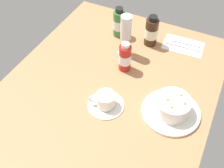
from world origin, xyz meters
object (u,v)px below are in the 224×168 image
porridge_bowl (172,107)px  coffee_cup (106,101)px  sauce_bottle_green (119,23)px  sauce_bottle_red (125,58)px  cutlery_setting (182,45)px  sauce_bottle_brown (151,32)px  wine_glass (126,30)px

porridge_bowl → coffee_cup: bearing=107.9°
coffee_cup → sauce_bottle_green: 44.92cm
coffee_cup → sauce_bottle_green: (42.40, 14.26, 4.14)cm
porridge_bowl → sauce_bottle_red: sauce_bottle_red is taller
cutlery_setting → porridge_bowl: bearing=-170.1°
cutlery_setting → sauce_bottle_red: size_ratio=1.39×
porridge_bowl → sauce_bottle_brown: (35.18, 21.57, 3.32)cm
wine_glass → sauce_bottle_red: wine_glass is taller
wine_glass → sauce_bottle_brown: (11.57, -7.98, -6.26)cm
porridge_bowl → cutlery_setting: porridge_bowl is taller
wine_glass → cutlery_setting: bearing=-53.1°
wine_glass → sauce_bottle_brown: wine_glass is taller
sauce_bottle_brown → sauce_bottle_red: (-20.97, 3.95, -0.54)cm
wine_glass → sauce_bottle_green: (11.17, 8.34, -6.35)cm
sauce_bottle_green → sauce_bottle_red: size_ratio=1.09×
coffee_cup → sauce_bottle_green: bearing=18.6°
sauce_bottle_green → sauce_bottle_red: bearing=-149.0°
cutlery_setting → coffee_cup: 50.97cm
wine_glass → coffee_cup: bearing=-169.3°
porridge_bowl → sauce_bottle_red: (14.21, 25.52, 2.78)cm
porridge_bowl → cutlery_setting: (40.53, 7.06, -3.27)cm
coffee_cup → sauce_bottle_brown: size_ratio=0.94×
porridge_bowl → sauce_bottle_brown: 41.40cm
sauce_bottle_green → sauce_bottle_red: sauce_bottle_green is taller
cutlery_setting → coffee_cup: size_ratio=1.36×
wine_glass → sauce_bottle_green: 15.32cm
coffee_cup → sauce_bottle_green: sauce_bottle_green is taller
sauce_bottle_green → sauce_bottle_brown: bearing=-88.6°
porridge_bowl → coffee_cup: porridge_bowl is taller
sauce_bottle_green → sauce_bottle_red: 24.01cm
coffee_cup → sauce_bottle_brown: (42.79, -2.06, 4.23)cm
coffee_cup → sauce_bottle_red: 22.21cm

